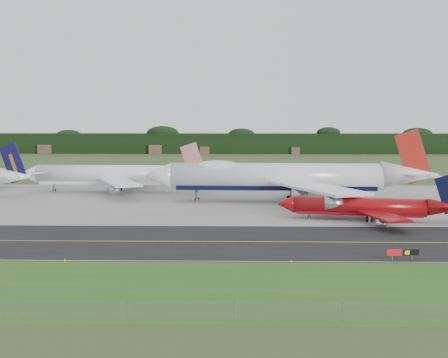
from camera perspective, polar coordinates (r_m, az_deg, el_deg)
ground at (r=117.90m, az=4.06°, el=-5.37°), size 600.00×600.00×0.00m
grass_verge at (r=83.88m, az=5.23°, el=-9.96°), size 400.00×30.00×0.01m
taxiway at (r=113.98m, az=4.16°, el=-5.75°), size 400.00×32.00×0.02m
apron at (r=168.19m, az=3.22°, el=-2.02°), size 400.00×78.00×0.01m
taxiway_centreline at (r=113.98m, az=4.16°, el=-5.74°), size 400.00×0.40×0.00m
taxiway_edge_line at (r=98.86m, az=4.61°, el=-7.52°), size 400.00×0.25×0.00m
perimeter_fence at (r=71.15m, az=5.97°, el=-11.94°), size 320.00×0.10×320.00m
horizon_treeline at (r=389.75m, az=2.13°, el=3.20°), size 700.00×25.00×12.00m
jet_ba_747 at (r=166.29m, az=5.73°, el=0.17°), size 77.38×64.18×19.48m
jet_red_737 at (r=139.51m, az=13.14°, el=-2.54°), size 39.42×31.65×10.70m
jet_star_tail at (r=189.58m, az=-9.92°, el=0.32°), size 57.36×48.07×15.15m
taxiway_sign at (r=103.27m, az=16.03°, el=-6.49°), size 5.13×0.64×1.71m
edge_marker_left at (r=101.34m, az=-14.35°, el=-7.23°), size 0.16×0.16×0.50m
edge_marker_center at (r=98.02m, az=6.18°, el=-7.52°), size 0.16×0.16×0.50m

